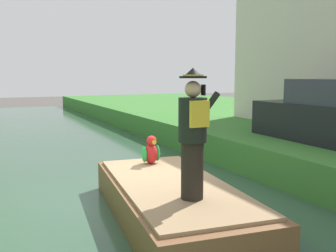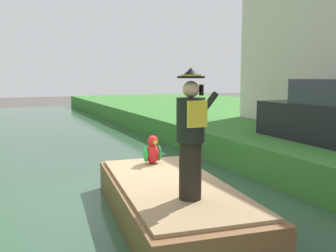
{
  "view_description": "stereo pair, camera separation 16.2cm",
  "coord_description": "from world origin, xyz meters",
  "px_view_note": "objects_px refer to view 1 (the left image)",
  "views": [
    {
      "loc": [
        -2.67,
        -6.63,
        2.45
      ],
      "look_at": [
        0.06,
        -0.88,
        1.61
      ],
      "focal_mm": 40.85,
      "sensor_mm": 36.0,
      "label": 1
    },
    {
      "loc": [
        -2.52,
        -6.7,
        2.45
      ],
      "look_at": [
        0.06,
        -0.88,
        1.61
      ],
      "focal_mm": 40.85,
      "sensor_mm": 36.0,
      "label": 2
    }
  ],
  "objects_px": {
    "person_pirate": "(193,134)",
    "parrot_plush": "(151,152)",
    "boat": "(172,201)",
    "parked_car_dark": "(334,116)"
  },
  "relations": [
    {
      "from": "parked_car_dark",
      "to": "person_pirate",
      "type": "bearing_deg",
      "value": -158.95
    },
    {
      "from": "boat",
      "to": "parked_car_dark",
      "type": "relative_size",
      "value": 1.08
    },
    {
      "from": "boat",
      "to": "parked_car_dark",
      "type": "distance_m",
      "value": 5.01
    },
    {
      "from": "boat",
      "to": "person_pirate",
      "type": "relative_size",
      "value": 2.37
    },
    {
      "from": "boat",
      "to": "parrot_plush",
      "type": "height_order",
      "value": "parrot_plush"
    },
    {
      "from": "boat",
      "to": "parked_car_dark",
      "type": "bearing_deg",
      "value": 11.95
    },
    {
      "from": "person_pirate",
      "to": "parked_car_dark",
      "type": "bearing_deg",
      "value": 13.61
    },
    {
      "from": "person_pirate",
      "to": "parrot_plush",
      "type": "height_order",
      "value": "person_pirate"
    },
    {
      "from": "person_pirate",
      "to": "parrot_plush",
      "type": "bearing_deg",
      "value": 74.73
    },
    {
      "from": "person_pirate",
      "to": "parrot_plush",
      "type": "xyz_separation_m",
      "value": [
        0.31,
        2.27,
        -0.68
      ]
    }
  ]
}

